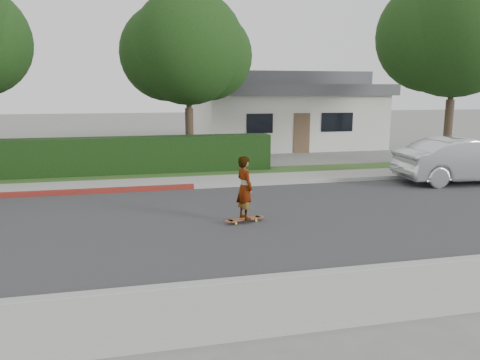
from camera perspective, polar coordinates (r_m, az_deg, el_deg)
The scene contains 15 objects.
ground at distance 11.83m, azimuth -7.85°, elevation -5.29°, with size 120.00×120.00×0.00m, color slate.
road at distance 11.83m, azimuth -7.85°, elevation -5.26°, with size 60.00×8.00×0.01m, color #2D2D30.
curb_near at distance 7.96m, azimuth -4.98°, elevation -12.84°, with size 60.00×0.20×0.15m, color #9E9E99.
sidewalk_near at distance 7.16m, azimuth -3.90°, elevation -15.79°, with size 60.00×1.60×0.12m, color gray.
curb_far at distance 15.78m, azimuth -9.27°, elevation -0.96°, with size 60.00×0.20×0.15m, color #9E9E99.
curb_red_section at distance 16.25m, azimuth -27.14°, elevation -1.68°, with size 12.00×0.21×0.15m, color maroon.
sidewalk_far at distance 16.67m, azimuth -9.49°, elevation -0.39°, with size 60.00×1.60×0.12m, color gray.
planting_strip at distance 18.24m, azimuth -9.83°, elevation 0.54°, with size 60.00×1.60×0.10m, color #2D4C1E.
hedge at distance 18.80m, azimuth -19.18°, elevation 2.56°, with size 15.00×1.00×1.50m, color black.
tree_center at distance 20.73m, azimuth -6.48°, elevation 15.33°, with size 5.66×4.84×7.44m.
tree_right at distance 22.62m, azimuth 24.51°, elevation 15.91°, with size 6.32×5.60×8.56m.
house at distance 28.79m, azimuth 5.11°, elevation 8.49°, with size 10.60×8.60×4.30m.
skateboard at distance 11.78m, azimuth 0.56°, elevation -4.78°, with size 1.09×0.47×0.10m.
skateboarder at distance 11.58m, azimuth 0.56°, elevation -0.94°, with size 0.58×0.38×1.58m, color white.
car_silver at distance 18.54m, azimuth 25.82°, elevation 2.16°, with size 1.72×4.93×1.62m, color silver.
Camera 1 is at (-1.00, -11.32, 3.27)m, focal length 35.00 mm.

